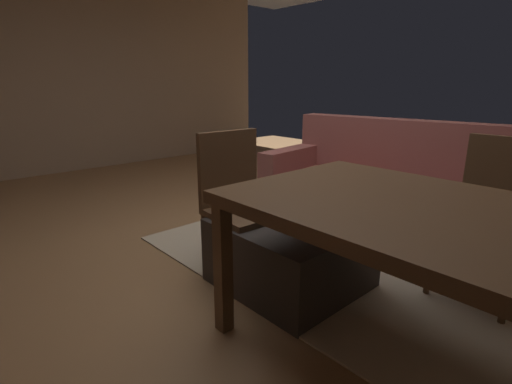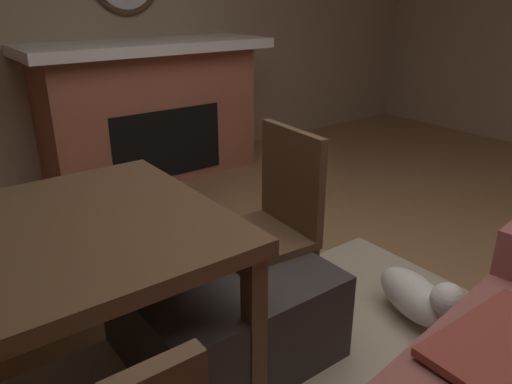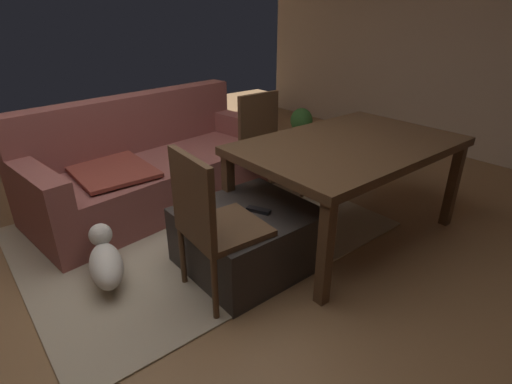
# 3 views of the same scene
# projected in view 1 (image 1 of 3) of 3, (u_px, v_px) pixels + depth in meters

# --- Properties ---
(floor) EXTENTS (9.33, 9.33, 0.00)m
(floor) POSITION_uv_depth(u_px,v_px,m) (267.00, 248.00, 2.95)
(floor) COLOR olive
(wall_left) EXTENTS (0.12, 6.30, 2.80)m
(wall_left) POSITION_uv_depth(u_px,v_px,m) (75.00, 70.00, 5.34)
(wall_left) COLOR #9E846B
(wall_left) RESTS_ON ground
(area_rug) EXTENTS (2.60, 2.00, 0.01)m
(area_rug) POSITION_uv_depth(u_px,v_px,m) (347.00, 253.00, 2.84)
(area_rug) COLOR tan
(area_rug) RESTS_ON ground
(couch) EXTENTS (2.27, 1.18, 0.92)m
(couch) POSITION_uv_depth(u_px,v_px,m) (395.00, 194.00, 3.23)
(couch) COLOR #8C4C47
(couch) RESTS_ON ground
(ottoman_coffee_table) EXTENTS (0.82, 0.75, 0.41)m
(ottoman_coffee_table) POSITION_uv_depth(u_px,v_px,m) (290.00, 253.00, 2.38)
(ottoman_coffee_table) COLOR #2D2826
(ottoman_coffee_table) RESTS_ON ground
(tv_remote) EXTENTS (0.11, 0.17, 0.02)m
(tv_remote) POSITION_uv_depth(u_px,v_px,m) (290.00, 224.00, 2.25)
(tv_remote) COLOR black
(tv_remote) RESTS_ON ottoman_coffee_table
(dining_table) EXTENTS (1.62, 1.06, 0.74)m
(dining_table) POSITION_uv_depth(u_px,v_px,m) (424.00, 224.00, 1.57)
(dining_table) COLOR #513823
(dining_table) RESTS_ON ground
(dining_chair_west) EXTENTS (0.47, 0.47, 0.93)m
(dining_chair_west) POSITION_uv_depth(u_px,v_px,m) (238.00, 196.00, 2.47)
(dining_chair_west) COLOR #513823
(dining_chair_west) RESTS_ON ground
(dining_chair_north) EXTENTS (0.44, 0.44, 0.93)m
(dining_chair_north) POSITION_uv_depth(u_px,v_px,m) (494.00, 209.00, 2.20)
(dining_chair_north) COLOR #513823
(dining_chair_north) RESTS_ON ground
(small_dog) EXTENTS (0.31, 0.52, 0.29)m
(small_dog) POSITION_uv_depth(u_px,v_px,m) (251.00, 212.00, 3.24)
(small_dog) COLOR silver
(small_dog) RESTS_ON ground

